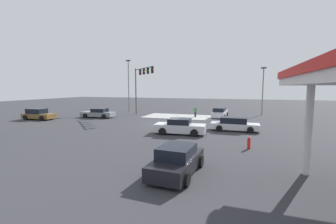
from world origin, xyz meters
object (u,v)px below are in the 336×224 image
(pedestrian, at_px, (195,111))
(fire_hydrant, at_px, (249,143))
(car_2, at_px, (180,127))
(car_3, at_px, (98,113))
(street_light_pole_b, at_px, (263,86))
(car_5, at_px, (177,160))
(car_0, at_px, (38,114))
(car_4, at_px, (234,124))
(street_light_pole_a, at_px, (129,81))
(traffic_signal_mast, at_px, (141,79))
(car_1, at_px, (220,113))

(pedestrian, relative_size, fire_hydrant, 1.82)
(car_2, xyz_separation_m, car_3, (14.46, -7.64, -0.06))
(pedestrian, relative_size, street_light_pole_b, 0.21)
(car_5, bearing_deg, car_0, 65.05)
(car_4, relative_size, car_5, 1.08)
(car_0, bearing_deg, fire_hydrant, -16.82)
(car_0, bearing_deg, street_light_pole_a, 60.23)
(car_2, distance_m, car_5, 9.84)
(car_3, xyz_separation_m, street_light_pole_b, (-23.03, -10.39, 3.92))
(traffic_signal_mast, relative_size, car_5, 1.70)
(car_2, height_order, street_light_pole_b, street_light_pole_b)
(traffic_signal_mast, height_order, car_3, traffic_signal_mast)
(car_1, xyz_separation_m, car_4, (-2.36, 9.93, -0.04))
(car_1, height_order, pedestrian, pedestrian)
(car_3, relative_size, car_5, 1.13)
(car_4, height_order, street_light_pole_b, street_light_pole_b)
(car_4, xyz_separation_m, car_5, (2.41, 12.82, 0.02))
(car_0, xyz_separation_m, street_light_pole_a, (-6.83, -13.41, 4.78))
(fire_hydrant, bearing_deg, pedestrian, -66.26)
(car_1, relative_size, fire_hydrant, 5.69)
(traffic_signal_mast, xyz_separation_m, car_4, (-13.97, 7.92, -4.99))
(car_1, xyz_separation_m, car_2, (2.48, 13.21, -0.01))
(car_5, relative_size, fire_hydrant, 5.08)
(car_3, bearing_deg, traffic_signal_mast, -150.59)
(car_2, height_order, car_5, car_2)
(pedestrian, distance_m, fire_hydrant, 17.60)
(car_1, xyz_separation_m, pedestrian, (3.51, 0.61, 0.17))
(car_2, xyz_separation_m, car_4, (-4.84, -3.28, -0.03))
(car_4, distance_m, street_light_pole_a, 23.81)
(street_light_pole_b, bearing_deg, car_0, 26.47)
(pedestrian, bearing_deg, street_light_pole_a, -94.51)
(car_2, relative_size, car_4, 1.03)
(traffic_signal_mast, height_order, fire_hydrant, traffic_signal_mast)
(pedestrian, bearing_deg, traffic_signal_mast, -67.51)
(car_5, xyz_separation_m, street_light_pole_a, (16.67, -26.22, 4.81))
(car_5, height_order, pedestrian, pedestrian)
(street_light_pole_a, bearing_deg, traffic_signal_mast, 132.94)
(car_2, relative_size, pedestrian, 3.11)
(car_5, xyz_separation_m, pedestrian, (3.46, -22.13, 0.19))
(car_5, bearing_deg, car_3, 48.17)
(traffic_signal_mast, height_order, car_5, traffic_signal_mast)
(car_3, distance_m, pedestrian, 14.32)
(traffic_signal_mast, distance_m, street_light_pole_a, 7.50)
(street_light_pole_a, distance_m, street_light_pole_b, 22.86)
(car_1, xyz_separation_m, car_5, (0.05, 22.74, -0.01))
(car_3, height_order, car_4, car_4)
(car_4, bearing_deg, traffic_signal_mast, 150.50)
(street_light_pole_b, height_order, fire_hydrant, street_light_pole_b)
(car_0, xyz_separation_m, car_4, (-25.91, -0.00, -0.06))
(car_3, bearing_deg, car_5, 130.23)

